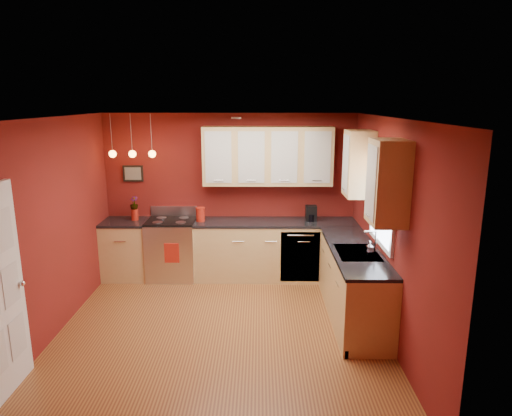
{
  "coord_description": "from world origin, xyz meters",
  "views": [
    {
      "loc": [
        0.47,
        -5.13,
        2.79
      ],
      "look_at": [
        0.43,
        1.0,
        1.34
      ],
      "focal_mm": 32.0,
      "sensor_mm": 36.0,
      "label": 1
    }
  ],
  "objects_px": {
    "gas_range": "(172,249)",
    "sink": "(357,254)",
    "red_canister": "(200,214)",
    "coffee_maker": "(311,214)",
    "soap_pump": "(370,249)"
  },
  "relations": [
    {
      "from": "gas_range",
      "to": "soap_pump",
      "type": "relative_size",
      "value": 5.95
    },
    {
      "from": "red_canister",
      "to": "coffee_maker",
      "type": "height_order",
      "value": "coffee_maker"
    },
    {
      "from": "sink",
      "to": "gas_range",
      "type": "bearing_deg",
      "value": 150.22
    },
    {
      "from": "red_canister",
      "to": "soap_pump",
      "type": "height_order",
      "value": "red_canister"
    },
    {
      "from": "gas_range",
      "to": "red_canister",
      "type": "relative_size",
      "value": 5.05
    },
    {
      "from": "gas_range",
      "to": "red_canister",
      "type": "distance_m",
      "value": 0.74
    },
    {
      "from": "gas_range",
      "to": "red_canister",
      "type": "xyz_separation_m",
      "value": [
        0.47,
        -0.02,
        0.57
      ]
    },
    {
      "from": "gas_range",
      "to": "sink",
      "type": "relative_size",
      "value": 1.59
    },
    {
      "from": "coffee_maker",
      "to": "gas_range",
      "type": "bearing_deg",
      "value": 179.97
    },
    {
      "from": "soap_pump",
      "to": "red_canister",
      "type": "bearing_deg",
      "value": 144.44
    },
    {
      "from": "gas_range",
      "to": "sink",
      "type": "distance_m",
      "value": 3.05
    },
    {
      "from": "sink",
      "to": "soap_pump",
      "type": "distance_m",
      "value": 0.21
    },
    {
      "from": "sink",
      "to": "coffee_maker",
      "type": "height_order",
      "value": "sink"
    },
    {
      "from": "red_canister",
      "to": "coffee_maker",
      "type": "bearing_deg",
      "value": 1.15
    },
    {
      "from": "gas_range",
      "to": "red_canister",
      "type": "bearing_deg",
      "value": -2.19
    }
  ]
}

